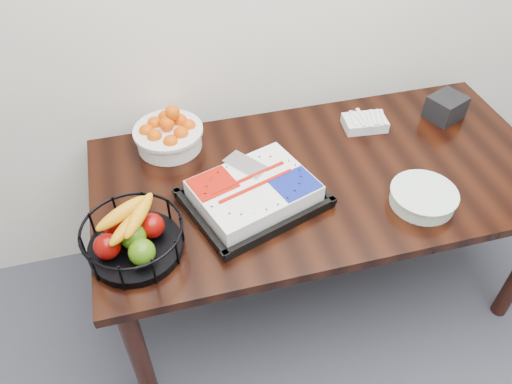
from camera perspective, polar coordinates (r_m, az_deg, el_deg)
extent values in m
cube|color=black|center=(2.00, 7.73, 1.77)|extent=(1.80, 0.90, 0.04)
cylinder|color=black|center=(1.97, -13.21, -17.78)|extent=(0.07, 0.07, 0.71)
cylinder|color=black|center=(2.43, -14.80, -2.46)|extent=(0.07, 0.07, 0.71)
cylinder|color=black|center=(2.82, 20.07, 3.83)|extent=(0.07, 0.07, 0.71)
cube|color=black|center=(1.84, -0.24, -0.93)|extent=(0.56, 0.50, 0.02)
cube|color=white|center=(1.81, -0.24, 0.10)|extent=(0.49, 0.42, 0.07)
cube|color=#A40E03|center=(1.82, -4.65, 2.00)|extent=(0.19, 0.17, 0.00)
cube|color=navy|center=(1.75, 4.33, -0.09)|extent=(0.19, 0.17, 0.00)
cube|color=silver|center=(1.86, -0.13, 3.24)|extent=(0.16, 0.18, 0.00)
cylinder|color=white|center=(2.10, -9.90, 6.12)|extent=(0.27, 0.27, 0.09)
cylinder|color=white|center=(2.07, -10.03, 6.93)|extent=(0.28, 0.28, 0.01)
cylinder|color=black|center=(1.73, -13.55, -6.19)|extent=(0.32, 0.32, 0.03)
torus|color=black|center=(1.66, -14.08, -4.10)|extent=(0.34, 0.34, 0.01)
cylinder|color=white|center=(1.92, 18.52, -0.66)|extent=(0.23, 0.23, 0.05)
cylinder|color=white|center=(1.90, 18.71, -0.03)|extent=(0.24, 0.24, 0.01)
cube|color=silver|center=(2.23, 12.31, 7.73)|extent=(0.19, 0.13, 0.05)
cube|color=black|center=(2.37, 20.86, 9.02)|extent=(0.18, 0.17, 0.11)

